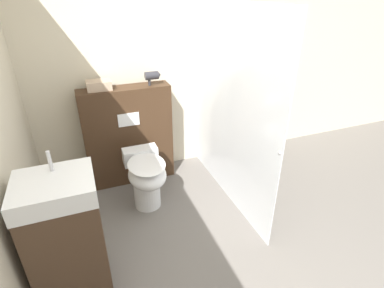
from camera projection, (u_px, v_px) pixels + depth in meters
wall_back at (151, 66)px, 3.27m from camera, size 8.00×0.06×2.50m
partition_panel at (129, 136)px, 3.32m from camera, size 0.95×0.24×1.11m
shower_glass at (231, 111)px, 2.87m from camera, size 0.04×1.67×1.92m
toilet at (146, 177)px, 2.95m from camera, size 0.36×0.59×0.57m
sink_vanity at (67, 239)px, 2.04m from camera, size 0.48×0.42×1.12m
hair_drier at (153, 76)px, 3.09m from camera, size 0.17×0.08×0.14m
folded_towel at (99, 85)px, 2.98m from camera, size 0.24×0.18×0.09m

